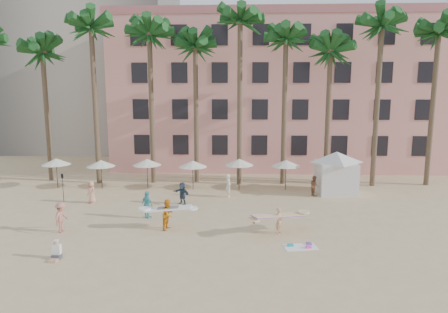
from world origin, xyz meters
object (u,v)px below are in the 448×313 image
object	(u,v)px
carrier_yellow	(279,219)
carrier_white	(168,213)
pink_hotel	(274,94)
cabana	(336,169)

from	to	relation	value
carrier_yellow	carrier_white	xyz separation A→B (m)	(-6.80, 0.49, 0.06)
pink_hotel	cabana	xyz separation A→B (m)	(4.06, -14.24, -5.93)
carrier_yellow	carrier_white	size ratio (longest dim) A/B	1.17
cabana	carrier_white	xyz separation A→B (m)	(-12.39, -9.33, -1.06)
cabana	pink_hotel	bearing A→B (deg)	105.90
carrier_yellow	carrier_white	world-z (taller)	carrier_white
pink_hotel	carrier_yellow	bearing A→B (deg)	-93.66
pink_hotel	cabana	bearing A→B (deg)	-74.10
carrier_white	cabana	bearing A→B (deg)	36.99
cabana	carrier_yellow	size ratio (longest dim) A/B	1.36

